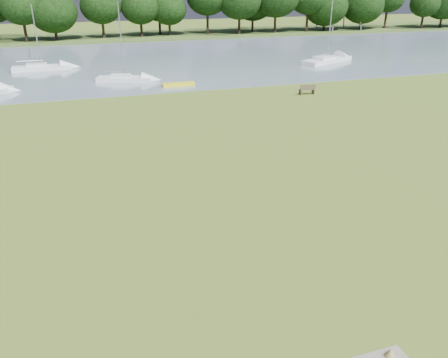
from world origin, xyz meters
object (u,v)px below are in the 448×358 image
object	(u,v)px
riverbank_bench	(307,90)
kayak	(178,84)
sailboat_5	(327,59)
sailboat_1	(124,77)
sailboat_0	(41,66)

from	to	relation	value
riverbank_bench	kayak	size ratio (longest dim) A/B	0.47
riverbank_bench	sailboat_5	distance (m)	19.05
sailboat_1	sailboat_5	distance (m)	27.59
riverbank_bench	sailboat_1	bearing A→B (deg)	146.32
riverbank_bench	sailboat_1	world-z (taller)	sailboat_1
riverbank_bench	sailboat_5	xyz separation A→B (m)	(11.02, 15.54, 0.04)
riverbank_bench	sailboat_0	bearing A→B (deg)	141.56
sailboat_1	sailboat_5	size ratio (longest dim) A/B	0.81
kayak	sailboat_5	size ratio (longest dim) A/B	0.34
riverbank_bench	sailboat_5	bearing A→B (deg)	56.23
sailboat_1	riverbank_bench	bearing A→B (deg)	-16.29
riverbank_bench	kayak	bearing A→B (deg)	148.19
kayak	riverbank_bench	bearing A→B (deg)	-35.98
kayak	sailboat_5	distance (m)	23.62
kayak	sailboat_1	xyz separation A→B (m)	(-5.15, 4.17, 0.27)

